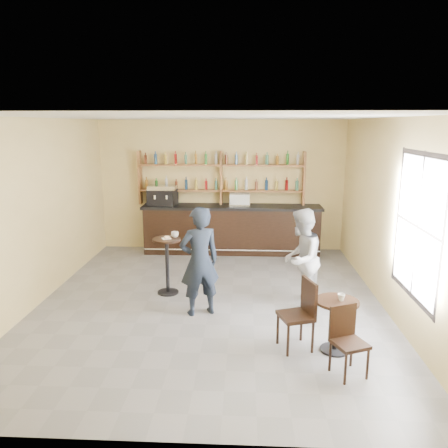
{
  "coord_description": "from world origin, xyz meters",
  "views": [
    {
      "loc": [
        0.6,
        -7.21,
        3.09
      ],
      "look_at": [
        0.2,
        0.8,
        1.25
      ],
      "focal_mm": 35.0,
      "sensor_mm": 36.0,
      "label": 1
    }
  ],
  "objects_px": {
    "espresso_machine": "(163,195)",
    "chair_south": "(350,343)",
    "pastry_case": "(240,200)",
    "cafe_table": "(336,326)",
    "man_main": "(199,261)",
    "pedestal_table": "(167,266)",
    "bar_counter": "(232,229)",
    "patron_second": "(301,259)",
    "chair_west": "(296,315)"
  },
  "relations": [
    {
      "from": "bar_counter",
      "to": "man_main",
      "type": "relative_size",
      "value": 2.37
    },
    {
      "from": "pastry_case",
      "to": "pedestal_table",
      "type": "xyz_separation_m",
      "value": [
        -1.29,
        -2.74,
        -0.79
      ]
    },
    {
      "from": "man_main",
      "to": "chair_south",
      "type": "xyz_separation_m",
      "value": [
        2.05,
        -1.73,
        -0.47
      ]
    },
    {
      "from": "man_main",
      "to": "patron_second",
      "type": "height_order",
      "value": "man_main"
    },
    {
      "from": "bar_counter",
      "to": "cafe_table",
      "type": "bearing_deg",
      "value": -71.4
    },
    {
      "from": "espresso_machine",
      "to": "man_main",
      "type": "xyz_separation_m",
      "value": [
        1.27,
        -3.61,
        -0.5
      ]
    },
    {
      "from": "pastry_case",
      "to": "pedestal_table",
      "type": "distance_m",
      "value": 3.13
    },
    {
      "from": "chair_west",
      "to": "chair_south",
      "type": "xyz_separation_m",
      "value": [
        0.6,
        -0.65,
        -0.06
      ]
    },
    {
      "from": "chair_west",
      "to": "chair_south",
      "type": "bearing_deg",
      "value": 24.49
    },
    {
      "from": "espresso_machine",
      "to": "chair_south",
      "type": "xyz_separation_m",
      "value": [
        3.32,
        -5.34,
        -0.97
      ]
    },
    {
      "from": "espresso_machine",
      "to": "pastry_case",
      "type": "xyz_separation_m",
      "value": [
        1.87,
        0.0,
        -0.09
      ]
    },
    {
      "from": "pastry_case",
      "to": "chair_south",
      "type": "xyz_separation_m",
      "value": [
        1.46,
        -5.34,
        -0.87
      ]
    },
    {
      "from": "espresso_machine",
      "to": "chair_west",
      "type": "bearing_deg",
      "value": -50.27
    },
    {
      "from": "patron_second",
      "to": "cafe_table",
      "type": "bearing_deg",
      "value": 33.93
    },
    {
      "from": "bar_counter",
      "to": "chair_west",
      "type": "relative_size",
      "value": 4.33
    },
    {
      "from": "cafe_table",
      "to": "patron_second",
      "type": "relative_size",
      "value": 0.44
    },
    {
      "from": "espresso_machine",
      "to": "cafe_table",
      "type": "bearing_deg",
      "value": -45.78
    },
    {
      "from": "chair_west",
      "to": "chair_south",
      "type": "relative_size",
      "value": 1.13
    },
    {
      "from": "chair_west",
      "to": "man_main",
      "type": "bearing_deg",
      "value": -144.97
    },
    {
      "from": "pedestal_table",
      "to": "cafe_table",
      "type": "distance_m",
      "value": 3.36
    },
    {
      "from": "bar_counter",
      "to": "pastry_case",
      "type": "relative_size",
      "value": 8.83
    },
    {
      "from": "espresso_machine",
      "to": "man_main",
      "type": "relative_size",
      "value": 0.37
    },
    {
      "from": "pastry_case",
      "to": "chair_south",
      "type": "relative_size",
      "value": 0.55
    },
    {
      "from": "cafe_table",
      "to": "chair_south",
      "type": "height_order",
      "value": "chair_south"
    },
    {
      "from": "chair_south",
      "to": "cafe_table",
      "type": "bearing_deg",
      "value": 71.52
    },
    {
      "from": "cafe_table",
      "to": "chair_west",
      "type": "relative_size",
      "value": 0.75
    },
    {
      "from": "cafe_table",
      "to": "man_main",
      "type": "bearing_deg",
      "value": 150.46
    },
    {
      "from": "chair_south",
      "to": "patron_second",
      "type": "distance_m",
      "value": 2.18
    },
    {
      "from": "man_main",
      "to": "cafe_table",
      "type": "relative_size",
      "value": 2.43
    },
    {
      "from": "pedestal_table",
      "to": "pastry_case",
      "type": "bearing_deg",
      "value": 64.77
    },
    {
      "from": "espresso_machine",
      "to": "patron_second",
      "type": "relative_size",
      "value": 0.39
    },
    {
      "from": "pedestal_table",
      "to": "man_main",
      "type": "xyz_separation_m",
      "value": [
        0.69,
        -0.87,
        0.38
      ]
    },
    {
      "from": "pastry_case",
      "to": "patron_second",
      "type": "bearing_deg",
      "value": -64.77
    },
    {
      "from": "espresso_machine",
      "to": "patron_second",
      "type": "bearing_deg",
      "value": -37.99
    },
    {
      "from": "pastry_case",
      "to": "chair_south",
      "type": "bearing_deg",
      "value": -68.14
    },
    {
      "from": "pastry_case",
      "to": "man_main",
      "type": "xyz_separation_m",
      "value": [
        -0.6,
        -3.61,
        -0.4
      ]
    },
    {
      "from": "man_main",
      "to": "chair_west",
      "type": "relative_size",
      "value": 1.83
    },
    {
      "from": "man_main",
      "to": "chair_south",
      "type": "bearing_deg",
      "value": 116.81
    },
    {
      "from": "pedestal_table",
      "to": "man_main",
      "type": "relative_size",
      "value": 0.58
    },
    {
      "from": "espresso_machine",
      "to": "pedestal_table",
      "type": "relative_size",
      "value": 0.63
    },
    {
      "from": "pastry_case",
      "to": "man_main",
      "type": "distance_m",
      "value": 3.68
    },
    {
      "from": "pedestal_table",
      "to": "chair_west",
      "type": "xyz_separation_m",
      "value": [
        2.15,
        -1.95,
        -0.03
      ]
    },
    {
      "from": "bar_counter",
      "to": "cafe_table",
      "type": "height_order",
      "value": "bar_counter"
    },
    {
      "from": "bar_counter",
      "to": "chair_south",
      "type": "distance_m",
      "value": 5.59
    },
    {
      "from": "bar_counter",
      "to": "patron_second",
      "type": "relative_size",
      "value": 2.5
    },
    {
      "from": "bar_counter",
      "to": "chair_south",
      "type": "relative_size",
      "value": 4.89
    },
    {
      "from": "bar_counter",
      "to": "chair_south",
      "type": "height_order",
      "value": "bar_counter"
    },
    {
      "from": "man_main",
      "to": "bar_counter",
      "type": "bearing_deg",
      "value": -119.41
    },
    {
      "from": "espresso_machine",
      "to": "man_main",
      "type": "height_order",
      "value": "man_main"
    },
    {
      "from": "chair_west",
      "to": "espresso_machine",
      "type": "bearing_deg",
      "value": -168.08
    }
  ]
}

